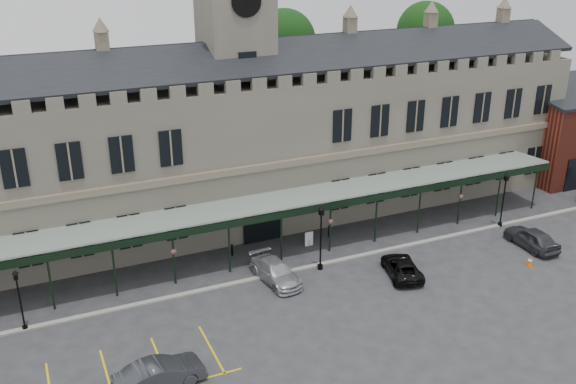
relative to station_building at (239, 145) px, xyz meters
name	(u,v)px	position (x,y,z in m)	size (l,w,h in m)	color
ground	(325,310)	(0.00, -15.91, -6.47)	(140.00, 140.00, 0.00)	#2B2B2E
station_building	(239,145)	(0.00, 0.00, 0.00)	(60.00, 10.36, 17.30)	#5C574C
clock_tower	(236,63)	(0.00, 0.09, 6.64)	(5.60, 5.60, 24.80)	#5C574C
canopy	(280,230)	(0.00, -8.45, -4.06)	(50.00, 4.10, 4.30)	#8C9E93
brick_annex	(573,132)	(34.00, -2.94, -2.31)	(12.40, 8.36, 9.23)	maroon
kerb	(291,271)	(0.00, -10.41, -6.41)	(60.00, 0.40, 0.12)	gray
parking_markings	(109,381)	(-14.00, -17.41, -6.47)	(16.00, 6.00, 0.01)	gold
tree_behind_mid	(284,43)	(8.00, 9.09, 6.35)	(6.00, 6.00, 16.00)	#332314
tree_behind_right	(425,32)	(24.00, 9.09, 6.35)	(6.00, 6.00, 16.00)	#332314
lamp_post_left	(19,295)	(-17.88, -10.41, -3.98)	(0.40, 0.40, 4.19)	black
lamp_post_mid	(321,232)	(2.11, -10.91, -3.47)	(0.48, 0.48, 5.06)	black
lamp_post_right	(504,195)	(18.94, -10.46, -3.64)	(0.45, 0.45, 4.77)	black
traffic_cone	(530,262)	(16.27, -16.70, -6.11)	(0.46, 0.46, 0.73)	#DC4D06
sign_board	(309,239)	(2.94, -7.27, -5.89)	(0.69, 0.06, 1.18)	black
bollard_left	(232,250)	(-3.04, -6.37, -6.01)	(0.16, 0.16, 0.92)	black
bollard_right	(329,231)	(5.06, -6.54, -5.98)	(0.18, 0.18, 0.98)	black
car_left_b	(160,375)	(-11.50, -19.03, -5.66)	(1.70, 4.89, 1.61)	#323539
car_taxi	(276,272)	(-1.48, -11.17, -5.75)	(2.00, 4.92, 1.43)	#9EA0A5
car_van	(402,267)	(7.00, -14.02, -5.84)	(2.09, 4.52, 1.26)	black
car_right_a	(532,238)	(18.54, -14.40, -5.67)	(1.89, 4.69, 1.60)	#323539
person_b	(144,376)	(-12.30, -18.72, -5.69)	(0.76, 0.59, 1.56)	black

